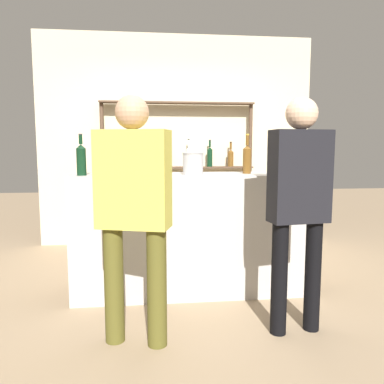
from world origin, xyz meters
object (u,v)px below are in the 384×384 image
(ice_bucket, at_px, (193,164))
(customer_right, at_px, (299,196))
(cork_jar, at_px, (100,166))
(counter_bottle_2, at_px, (247,158))
(customer_left, at_px, (134,203))
(counter_bottle_0, at_px, (105,158))
(counter_bottle_1, at_px, (81,159))

(ice_bucket, bearing_deg, customer_right, -47.53)
(ice_bucket, bearing_deg, cork_jar, 178.85)
(counter_bottle_2, relative_size, customer_left, 0.22)
(counter_bottle_0, height_order, customer_left, customer_left)
(counter_bottle_1, xyz_separation_m, counter_bottle_2, (1.44, 0.06, -0.00))
(customer_right, distance_m, customer_left, 1.13)
(counter_bottle_2, xyz_separation_m, cork_jar, (-1.28, -0.10, -0.06))
(counter_bottle_0, xyz_separation_m, counter_bottle_1, (-0.19, -0.08, -0.01))
(counter_bottle_1, bearing_deg, counter_bottle_2, 2.56)
(ice_bucket, distance_m, cork_jar, 0.78)
(counter_bottle_2, xyz_separation_m, customer_left, (-0.97, -0.87, -0.26))
(ice_bucket, relative_size, customer_right, 0.12)
(counter_bottle_0, bearing_deg, counter_bottle_2, -0.66)
(counter_bottle_1, height_order, cork_jar, counter_bottle_1)
(counter_bottle_0, bearing_deg, customer_right, -31.09)
(counter_bottle_0, relative_size, cork_jar, 2.33)
(counter_bottle_2, xyz_separation_m, customer_right, (0.15, -0.83, -0.24))
(customer_right, bearing_deg, cork_jar, 56.61)
(counter_bottle_2, bearing_deg, ice_bucket, -166.65)
(cork_jar, xyz_separation_m, customer_left, (0.31, -0.77, -0.20))
(ice_bucket, height_order, customer_right, customer_right)
(counter_bottle_0, bearing_deg, customer_left, -72.50)
(counter_bottle_0, distance_m, customer_left, 0.97)
(cork_jar, bearing_deg, counter_bottle_0, 75.22)
(cork_jar, bearing_deg, customer_left, -68.00)
(customer_right, bearing_deg, counter_bottle_2, 3.91)
(ice_bucket, height_order, customer_left, customer_left)
(customer_left, bearing_deg, counter_bottle_2, -31.59)
(cork_jar, relative_size, customer_right, 0.10)
(customer_right, bearing_deg, counter_bottle_1, 57.75)
(counter_bottle_2, bearing_deg, cork_jar, -175.40)
(counter_bottle_1, distance_m, ice_bucket, 0.94)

